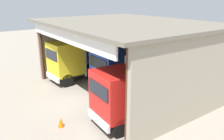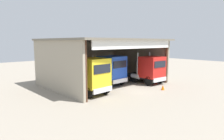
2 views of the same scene
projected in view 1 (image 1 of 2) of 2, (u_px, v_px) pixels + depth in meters
ground_plane at (71, 103)px, 15.93m from camera, size 80.00×80.00×0.00m
workshop_shed at (136, 42)px, 17.99m from camera, size 13.03×10.56×5.34m
truck_yellow_left_bay at (68, 61)px, 19.60m from camera, size 2.74×5.03×3.64m
truck_blue_center_right_bay at (116, 69)px, 17.50m from camera, size 2.77×5.40×3.48m
truck_red_right_bay at (122, 96)px, 12.88m from camera, size 2.62×5.06×3.71m
oil_drum at (176, 79)px, 19.23m from camera, size 0.58×0.58×0.92m
tool_cart at (178, 80)px, 19.02m from camera, size 0.90×0.60×1.00m
traffic_cone at (61, 122)px, 12.98m from camera, size 0.36×0.36×0.56m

